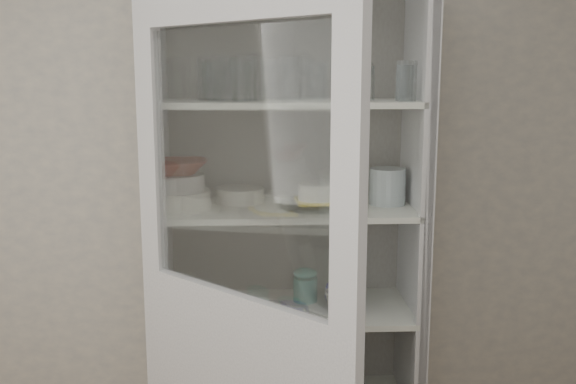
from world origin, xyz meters
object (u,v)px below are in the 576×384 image
(goblet_2, at_px, (285,76))
(goblet_0, at_px, (212,77))
(cream_bowl, at_px, (178,182))
(yellow_trivet, at_px, (317,201))
(mug_blue, at_px, (340,296))
(teal_jar, at_px, (305,287))
(cupboard_door, at_px, (239,364))
(glass_platter, at_px, (317,204))
(goblet_1, at_px, (303,75))
(mug_white, at_px, (338,303))
(mug_teal, at_px, (340,289))
(white_ramekin, at_px, (317,191))
(white_canister, at_px, (183,292))
(measuring_cups, at_px, (272,310))
(plate_stack_back, at_px, (240,195))
(grey_bowl_stack, at_px, (387,186))
(terracotta_bowl, at_px, (178,167))
(goblet_3, at_px, (365,77))
(pantry_cabinet, at_px, (287,281))
(plate_stack_front, at_px, (179,200))

(goblet_2, bearing_deg, goblet_0, -179.83)
(cream_bowl, distance_m, yellow_trivet, 0.53)
(mug_blue, distance_m, teal_jar, 0.16)
(cupboard_door, relative_size, yellow_trivet, 12.84)
(cream_bowl, xyz_separation_m, glass_platter, (0.52, 0.02, -0.09))
(goblet_1, distance_m, cream_bowl, 0.62)
(mug_white, bearing_deg, mug_teal, 71.07)
(goblet_1, xyz_separation_m, mug_white, (0.12, -0.17, -0.85))
(white_ramekin, relative_size, teal_jar, 1.26)
(yellow_trivet, relative_size, white_canister, 1.26)
(goblet_2, distance_m, mug_white, 0.89)
(measuring_cups, bearing_deg, mug_white, -0.36)
(plate_stack_back, xyz_separation_m, white_ramekin, (0.30, -0.11, 0.03))
(goblet_1, height_order, mug_blue, goblet_1)
(goblet_2, bearing_deg, mug_blue, -31.89)
(white_ramekin, bearing_deg, yellow_trivet, 0.00)
(goblet_2, distance_m, grey_bowl_stack, 0.58)
(plate_stack_back, bearing_deg, terracotta_bowl, -150.87)
(cupboard_door, relative_size, plate_stack_back, 10.38)
(cream_bowl, xyz_separation_m, terracotta_bowl, (0.00, 0.00, 0.06))
(goblet_1, xyz_separation_m, glass_platter, (0.05, -0.09, -0.48))
(terracotta_bowl, distance_m, mug_teal, 0.81)
(goblet_0, relative_size, goblet_3, 1.01)
(mug_blue, height_order, white_canister, white_canister)
(goblet_2, bearing_deg, teal_jar, -27.54)
(grey_bowl_stack, bearing_deg, cream_bowl, -176.17)
(plate_stack_back, relative_size, cream_bowl, 0.98)
(terracotta_bowl, xyz_separation_m, grey_bowl_stack, (0.79, 0.05, -0.09))
(mug_blue, height_order, mug_teal, mug_blue)
(cupboard_door, relative_size, cream_bowl, 10.22)
(cream_bowl, relative_size, mug_white, 1.99)
(grey_bowl_stack, bearing_deg, goblet_3, 128.81)
(cupboard_door, xyz_separation_m, white_ramekin, (0.28, 0.52, 0.45))
(pantry_cabinet, distance_m, white_canister, 0.42)
(goblet_2, distance_m, glass_platter, 0.51)
(plate_stack_back, xyz_separation_m, mug_teal, (0.40, -0.03, -0.39))
(goblet_2, height_order, grey_bowl_stack, goblet_2)
(plate_stack_back, distance_m, white_canister, 0.44)
(plate_stack_front, height_order, measuring_cups, plate_stack_front)
(grey_bowl_stack, relative_size, mug_white, 1.43)
(plate_stack_front, relative_size, teal_jar, 2.07)
(grey_bowl_stack, bearing_deg, mug_blue, -163.89)
(pantry_cabinet, distance_m, cream_bowl, 0.60)
(terracotta_bowl, xyz_separation_m, mug_white, (0.59, -0.06, -0.51))
(white_ramekin, bearing_deg, cream_bowl, -177.89)
(goblet_1, bearing_deg, mug_teal, -2.81)
(pantry_cabinet, distance_m, grey_bowl_stack, 0.55)
(goblet_3, relative_size, glass_platter, 0.58)
(plate_stack_back, height_order, terracotta_bowl, terracotta_bowl)
(goblet_2, height_order, glass_platter, goblet_2)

